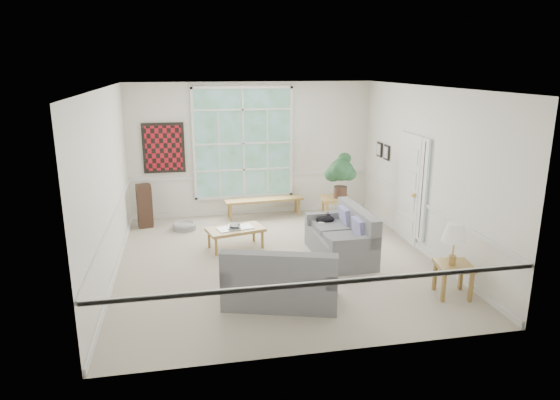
# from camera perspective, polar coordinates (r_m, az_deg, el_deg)

# --- Properties ---
(floor) EXTENTS (5.50, 6.00, 0.01)m
(floor) POSITION_cam_1_polar(r_m,az_deg,el_deg) (8.93, -0.39, -6.92)
(floor) COLOR #B0A594
(floor) RESTS_ON ground
(ceiling) EXTENTS (5.50, 6.00, 0.02)m
(ceiling) POSITION_cam_1_polar(r_m,az_deg,el_deg) (8.28, -0.42, 12.74)
(ceiling) COLOR white
(ceiling) RESTS_ON ground
(wall_back) EXTENTS (5.50, 0.02, 3.00)m
(wall_back) POSITION_cam_1_polar(r_m,az_deg,el_deg) (11.38, -3.22, 5.80)
(wall_back) COLOR white
(wall_back) RESTS_ON ground
(wall_front) EXTENTS (5.50, 0.02, 3.00)m
(wall_front) POSITION_cam_1_polar(r_m,az_deg,el_deg) (5.66, 5.25, -4.00)
(wall_front) COLOR white
(wall_front) RESTS_ON ground
(wall_left) EXTENTS (0.02, 6.00, 3.00)m
(wall_left) POSITION_cam_1_polar(r_m,az_deg,el_deg) (8.42, -19.12, 1.63)
(wall_left) COLOR white
(wall_left) RESTS_ON ground
(wall_right) EXTENTS (0.02, 6.00, 3.00)m
(wall_right) POSITION_cam_1_polar(r_m,az_deg,el_deg) (9.37, 16.39, 3.16)
(wall_right) COLOR white
(wall_right) RESTS_ON ground
(window_back) EXTENTS (2.30, 0.08, 2.40)m
(window_back) POSITION_cam_1_polar(r_m,az_deg,el_deg) (11.29, -4.22, 6.48)
(window_back) COLOR white
(window_back) RESTS_ON wall_back
(entry_door) EXTENTS (0.08, 0.90, 2.10)m
(entry_door) POSITION_cam_1_polar(r_m,az_deg,el_deg) (9.97, 14.43, 1.35)
(entry_door) COLOR white
(entry_door) RESTS_ON floor
(door_sidelight) EXTENTS (0.08, 0.26, 1.90)m
(door_sidelight) POSITION_cam_1_polar(r_m,az_deg,el_deg) (9.40, 16.09, 1.03)
(door_sidelight) COLOR white
(door_sidelight) RESTS_ON wall_right
(wall_art) EXTENTS (0.90, 0.06, 1.10)m
(wall_art) POSITION_cam_1_polar(r_m,az_deg,el_deg) (11.22, -13.15, 5.81)
(wall_art) COLOR #5D1015
(wall_art) RESTS_ON wall_back
(wall_frame_near) EXTENTS (0.04, 0.26, 0.32)m
(wall_frame_near) POSITION_cam_1_polar(r_m,az_deg,el_deg) (10.90, 12.04, 5.33)
(wall_frame_near) COLOR black
(wall_frame_near) RESTS_ON wall_right
(wall_frame_far) EXTENTS (0.04, 0.26, 0.32)m
(wall_frame_far) POSITION_cam_1_polar(r_m,az_deg,el_deg) (11.26, 11.25, 5.69)
(wall_frame_far) COLOR black
(wall_frame_far) RESTS_ON wall_right
(loveseat_right) EXTENTS (0.90, 1.67, 0.89)m
(loveseat_right) POSITION_cam_1_polar(r_m,az_deg,el_deg) (8.99, 6.89, -3.80)
(loveseat_right) COLOR slate
(loveseat_right) RESTS_ON floor
(loveseat_front) EXTENTS (1.79, 1.27, 0.88)m
(loveseat_front) POSITION_cam_1_polar(r_m,az_deg,el_deg) (7.27, 0.11, -8.45)
(loveseat_front) COLOR slate
(loveseat_front) RESTS_ON floor
(coffee_table) EXTENTS (1.15, 0.80, 0.39)m
(coffee_table) POSITION_cam_1_polar(r_m,az_deg,el_deg) (9.47, -5.09, -4.36)
(coffee_table) COLOR olive
(coffee_table) RESTS_ON floor
(pewter_bowl) EXTENTS (0.34, 0.34, 0.07)m
(pewter_bowl) POSITION_cam_1_polar(r_m,az_deg,el_deg) (9.44, -5.22, -2.95)
(pewter_bowl) COLOR #A2A2A7
(pewter_bowl) RESTS_ON coffee_table
(window_bench) EXTENTS (1.80, 0.49, 0.41)m
(window_bench) POSITION_cam_1_polar(r_m,az_deg,el_deg) (11.36, -1.83, -0.89)
(window_bench) COLOR olive
(window_bench) RESTS_ON floor
(end_table) EXTENTS (0.67, 0.67, 0.61)m
(end_table) POSITION_cam_1_polar(r_m,az_deg,el_deg) (10.86, 6.39, -1.21)
(end_table) COLOR olive
(end_table) RESTS_ON floor
(houseplant) EXTENTS (0.65, 0.65, 0.97)m
(houseplant) POSITION_cam_1_polar(r_m,az_deg,el_deg) (10.65, 6.98, 2.81)
(houseplant) COLOR #244F2E
(houseplant) RESTS_ON end_table
(side_table) EXTENTS (0.58, 0.58, 0.51)m
(side_table) POSITION_cam_1_polar(r_m,az_deg,el_deg) (7.96, 19.13, -8.59)
(side_table) COLOR olive
(side_table) RESTS_ON floor
(table_lamp) EXTENTS (0.51, 0.51, 0.64)m
(table_lamp) POSITION_cam_1_polar(r_m,az_deg,el_deg) (7.71, 19.26, -4.81)
(table_lamp) COLOR silver
(table_lamp) RESTS_ON side_table
(pet_bed) EXTENTS (0.56, 0.56, 0.15)m
(pet_bed) POSITION_cam_1_polar(r_m,az_deg,el_deg) (10.70, -10.86, -2.94)
(pet_bed) COLOR gray
(pet_bed) RESTS_ON floor
(floor_speaker) EXTENTS (0.34, 0.29, 0.94)m
(floor_speaker) POSITION_cam_1_polar(r_m,az_deg,el_deg) (10.94, -15.24, -0.65)
(floor_speaker) COLOR #39241A
(floor_speaker) RESTS_ON floor
(cat) EXTENTS (0.40, 0.31, 0.17)m
(cat) POSITION_cam_1_polar(r_m,az_deg,el_deg) (9.45, 5.17, -2.18)
(cat) COLOR black
(cat) RESTS_ON loveseat_right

